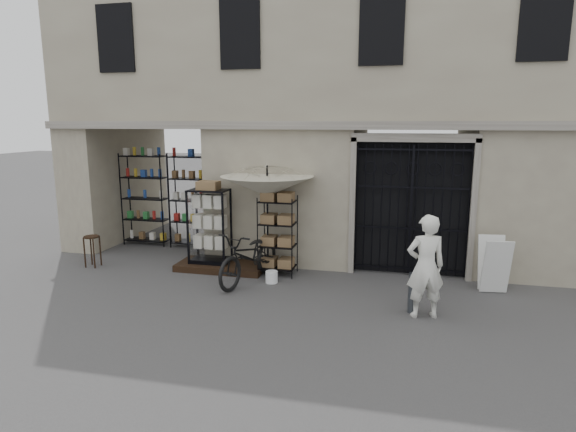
% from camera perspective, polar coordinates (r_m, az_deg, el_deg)
% --- Properties ---
extents(ground, '(80.00, 80.00, 0.00)m').
position_cam_1_polar(ground, '(9.15, 2.90, -10.22)').
color(ground, black).
rests_on(ground, ground).
extents(main_building, '(14.00, 4.00, 9.00)m').
position_cam_1_polar(main_building, '(12.53, 6.58, 16.42)').
color(main_building, '#A09980').
rests_on(main_building, ground).
extents(shop_recess, '(3.00, 1.70, 3.00)m').
position_cam_1_polar(shop_recess, '(12.83, -14.81, 2.57)').
color(shop_recess, black).
rests_on(shop_recess, ground).
extents(shop_shelving, '(2.70, 0.50, 2.50)m').
position_cam_1_polar(shop_shelving, '(13.33, -13.94, 1.83)').
color(shop_shelving, black).
rests_on(shop_shelving, ground).
extents(iron_gate, '(2.50, 0.21, 3.00)m').
position_cam_1_polar(iron_gate, '(10.82, 14.36, 1.05)').
color(iron_gate, black).
rests_on(iron_gate, ground).
extents(step_platform, '(2.00, 0.90, 0.15)m').
position_cam_1_polar(step_platform, '(11.16, -7.88, -5.92)').
color(step_platform, black).
rests_on(step_platform, ground).
extents(display_cabinet, '(0.87, 0.57, 1.83)m').
position_cam_1_polar(display_cabinet, '(11.06, -9.27, -1.66)').
color(display_cabinet, black).
rests_on(display_cabinet, step_platform).
extents(wire_rack, '(0.84, 0.66, 1.74)m').
position_cam_1_polar(wire_rack, '(10.54, -1.22, -2.45)').
color(wire_rack, black).
rests_on(wire_rack, ground).
extents(market_umbrella, '(2.35, 2.37, 2.88)m').
position_cam_1_polar(market_umbrella, '(10.44, -2.48, 4.20)').
color(market_umbrella, black).
rests_on(market_umbrella, ground).
extents(white_bucket, '(0.28, 0.28, 0.25)m').
position_cam_1_polar(white_bucket, '(10.18, -1.96, -7.22)').
color(white_bucket, white).
rests_on(white_bucket, ground).
extents(bicycle, '(1.01, 1.27, 2.13)m').
position_cam_1_polar(bicycle, '(10.31, -4.49, -7.74)').
color(bicycle, black).
rests_on(bicycle, ground).
extents(wooden_stool, '(0.38, 0.38, 0.73)m').
position_cam_1_polar(wooden_stool, '(12.09, -22.17, -3.80)').
color(wooden_stool, black).
rests_on(wooden_stool, ground).
extents(steel_bollard, '(0.14, 0.14, 0.73)m').
position_cam_1_polar(steel_bollard, '(8.85, 14.47, -8.80)').
color(steel_bollard, '#42474E').
rests_on(steel_bollard, ground).
extents(shopkeeper, '(1.15, 1.92, 0.43)m').
position_cam_1_polar(shopkeeper, '(8.85, 15.68, -11.38)').
color(shopkeeper, white).
rests_on(shopkeeper, ground).
extents(easel_sign, '(0.59, 0.65, 1.09)m').
position_cam_1_polar(easel_sign, '(10.33, 23.23, -5.32)').
color(easel_sign, silver).
rests_on(easel_sign, ground).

